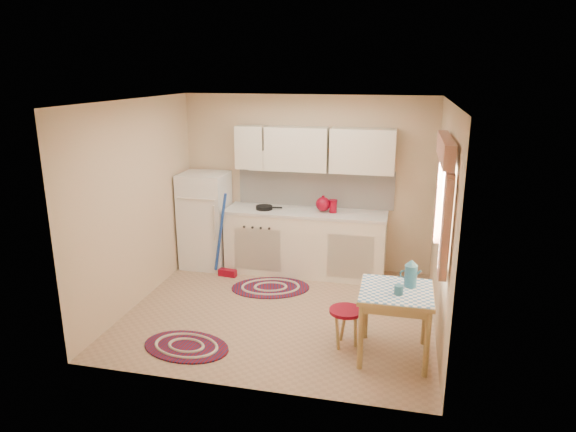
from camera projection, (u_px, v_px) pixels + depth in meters
The scene contains 14 objects.
room_shell at pixel (298, 179), 5.98m from camera, with size 3.64×3.60×2.52m.
fridge at pixel (205, 220), 7.52m from camera, with size 0.65×0.60×1.40m, color white.
broom at pixel (226, 236), 7.12m from camera, with size 0.28×0.12×1.20m, color #1B43AB, non-canonical shape.
base_cabinets at pixel (305, 243), 7.32m from camera, with size 2.25×0.60×0.88m, color white.
countertop at pixel (306, 212), 7.19m from camera, with size 2.27×0.62×0.04m, color silver.
frying_pan at pixel (264, 208), 7.26m from camera, with size 0.23×0.23×0.05m, color black.
red_kettle at pixel (323, 204), 7.10m from camera, with size 0.22×0.20×0.22m, color maroon, non-canonical shape.
red_canister at pixel (333, 207), 7.08m from camera, with size 0.10×0.10×0.16m, color maroon.
table at pixel (394, 324), 5.17m from camera, with size 0.72×0.72×0.72m, color tan.
stool at pixel (345, 328), 5.40m from camera, with size 0.35×0.35×0.42m, color maroon.
coffee_pot at pixel (411, 273), 5.11m from camera, with size 0.15×0.13×0.31m, color #29627D, non-canonical shape.
mug at pixel (399, 290), 4.96m from camera, with size 0.09×0.09×0.10m, color #29627D.
rug_center at pixel (271, 288), 6.88m from camera, with size 1.05×0.70×0.02m, color maroon, non-canonical shape.
rug_left at pixel (186, 346), 5.42m from camera, with size 0.95×0.63×0.02m, color maroon, non-canonical shape.
Camera 1 is at (1.35, -5.51, 2.82)m, focal length 32.00 mm.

